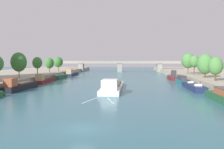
{
  "coord_description": "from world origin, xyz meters",
  "views": [
    {
      "loc": [
        4.79,
        -22.78,
        7.24
      ],
      "look_at": [
        0.0,
        44.99,
        2.74
      ],
      "focal_mm": 35.92,
      "sensor_mm": 36.0,
      "label": 1
    }
  ],
  "objects_px": {
    "moored_boat_left_second": "(20,86)",
    "moored_boat_left_far": "(60,77)",
    "moored_boat_right_midway": "(181,80)",
    "moored_boat_right_end": "(193,87)",
    "moored_boat_right_gap_after": "(172,77)",
    "tree_right_end_of_row": "(194,62)",
    "moored_boat_left_upstream": "(45,80)",
    "tree_left_third": "(49,63)",
    "tree_right_by_lamp": "(205,64)",
    "tree_left_distant": "(37,63)",
    "tree_right_midway": "(188,61)",
    "tree_left_by_lamp": "(58,62)",
    "barge_midriver": "(112,86)",
    "bridge_far": "(120,65)",
    "tree_left_far": "(19,62)",
    "moored_boat_left_gap_after": "(72,74)",
    "tree_right_nearest": "(216,66)"
  },
  "relations": [
    {
      "from": "barge_midriver",
      "to": "tree_right_by_lamp",
      "type": "distance_m",
      "value": 30.34
    },
    {
      "from": "tree_left_far",
      "to": "moored_boat_left_gap_after",
      "type": "bearing_deg",
      "value": 78.6
    },
    {
      "from": "barge_midriver",
      "to": "moored_boat_right_end",
      "type": "height_order",
      "value": "barge_midriver"
    },
    {
      "from": "moored_boat_left_upstream",
      "to": "tree_left_third",
      "type": "distance_m",
      "value": 23.03
    },
    {
      "from": "tree_right_end_of_row",
      "to": "moored_boat_left_upstream",
      "type": "bearing_deg",
      "value": -169.44
    },
    {
      "from": "bridge_far",
      "to": "tree_left_by_lamp",
      "type": "bearing_deg",
      "value": -131.14
    },
    {
      "from": "moored_boat_left_upstream",
      "to": "tree_right_end_of_row",
      "type": "bearing_deg",
      "value": 10.56
    },
    {
      "from": "tree_left_far",
      "to": "tree_right_nearest",
      "type": "bearing_deg",
      "value": -8.2
    },
    {
      "from": "moored_boat_right_end",
      "to": "tree_left_third",
      "type": "distance_m",
      "value": 59.98
    },
    {
      "from": "tree_left_distant",
      "to": "tree_left_by_lamp",
      "type": "bearing_deg",
      "value": 89.87
    },
    {
      "from": "barge_midriver",
      "to": "moored_boat_right_midway",
      "type": "xyz_separation_m",
      "value": [
        19.96,
        15.95,
        0.16
      ]
    },
    {
      "from": "moored_boat_right_midway",
      "to": "tree_right_end_of_row",
      "type": "relative_size",
      "value": 1.52
    },
    {
      "from": "tree_left_distant",
      "to": "tree_right_midway",
      "type": "bearing_deg",
      "value": 7.65
    },
    {
      "from": "moored_boat_right_gap_after",
      "to": "tree_left_distant",
      "type": "xyz_separation_m",
      "value": [
        -48.47,
        -3.65,
        5.07
      ]
    },
    {
      "from": "moored_boat_left_second",
      "to": "moored_boat_left_far",
      "type": "xyz_separation_m",
      "value": [
        -0.77,
        34.23,
        -0.34
      ]
    },
    {
      "from": "moored_boat_left_upstream",
      "to": "tree_left_distant",
      "type": "xyz_separation_m",
      "value": [
        -6.23,
        9.22,
        5.22
      ]
    },
    {
      "from": "tree_left_third",
      "to": "tree_left_by_lamp",
      "type": "bearing_deg",
      "value": 89.96
    },
    {
      "from": "moored_boat_left_second",
      "to": "moored_boat_right_end",
      "type": "distance_m",
      "value": 41.97
    },
    {
      "from": "moored_boat_right_midway",
      "to": "tree_left_by_lamp",
      "type": "distance_m",
      "value": 59.21
    },
    {
      "from": "tree_left_by_lamp",
      "to": "moored_boat_left_upstream",
      "type": "bearing_deg",
      "value": -79.53
    },
    {
      "from": "tree_left_third",
      "to": "moored_boat_left_upstream",
      "type": "bearing_deg",
      "value": -74.07
    },
    {
      "from": "moored_boat_left_second",
      "to": "tree_left_distant",
      "type": "xyz_separation_m",
      "value": [
        -6.71,
        26.67,
        5.14
      ]
    },
    {
      "from": "tree_left_far",
      "to": "tree_right_nearest",
      "type": "distance_m",
      "value": 55.11
    },
    {
      "from": "barge_midriver",
      "to": "moored_boat_right_midway",
      "type": "bearing_deg",
      "value": 38.63
    },
    {
      "from": "moored_boat_left_far",
      "to": "moored_boat_left_upstream",
      "type": "bearing_deg",
      "value": -89.04
    },
    {
      "from": "moored_boat_right_midway",
      "to": "tree_left_third",
      "type": "relative_size",
      "value": 1.68
    },
    {
      "from": "moored_boat_left_upstream",
      "to": "moored_boat_right_midway",
      "type": "distance_m",
      "value": 42.52
    },
    {
      "from": "moored_boat_right_end",
      "to": "tree_left_by_lamp",
      "type": "distance_m",
      "value": 67.53
    },
    {
      "from": "tree_right_end_of_row",
      "to": "tree_right_midway",
      "type": "relative_size",
      "value": 0.87
    },
    {
      "from": "barge_midriver",
      "to": "moored_boat_left_far",
      "type": "bearing_deg",
      "value": 124.97
    },
    {
      "from": "moored_boat_right_end",
      "to": "tree_left_by_lamp",
      "type": "relative_size",
      "value": 2.26
    },
    {
      "from": "tree_right_nearest",
      "to": "tree_right_by_lamp",
      "type": "xyz_separation_m",
      "value": [
        0.86,
        10.04,
        0.3
      ]
    },
    {
      "from": "moored_boat_right_midway",
      "to": "tree_left_distant",
      "type": "relative_size",
      "value": 1.64
    },
    {
      "from": "moored_boat_left_second",
      "to": "moored_boat_right_midway",
      "type": "xyz_separation_m",
      "value": [
        42.03,
        17.52,
        0.07
      ]
    },
    {
      "from": "tree_right_midway",
      "to": "tree_right_nearest",
      "type": "bearing_deg",
      "value": -91.52
    },
    {
      "from": "moored_boat_right_end",
      "to": "tree_right_midway",
      "type": "bearing_deg",
      "value": 77.73
    },
    {
      "from": "moored_boat_left_gap_after",
      "to": "tree_left_by_lamp",
      "type": "xyz_separation_m",
      "value": [
        -6.79,
        1.88,
        5.26
      ]
    },
    {
      "from": "moored_boat_left_far",
      "to": "tree_right_midway",
      "type": "height_order",
      "value": "tree_right_midway"
    },
    {
      "from": "barge_midriver",
      "to": "moored_boat_left_far",
      "type": "height_order",
      "value": "barge_midriver"
    },
    {
      "from": "barge_midriver",
      "to": "moored_boat_left_gap_after",
      "type": "xyz_separation_m",
      "value": [
        -21.94,
        47.38,
        0.02
      ]
    },
    {
      "from": "tree_left_third",
      "to": "tree_right_by_lamp",
      "type": "bearing_deg",
      "value": -22.97
    },
    {
      "from": "moored_boat_right_gap_after",
      "to": "bridge_far",
      "type": "xyz_separation_m",
      "value": [
        -20.81,
        52.11,
        3.18
      ]
    },
    {
      "from": "moored_boat_left_second",
      "to": "tree_right_nearest",
      "type": "distance_m",
      "value": 48.11
    },
    {
      "from": "tree_right_end_of_row",
      "to": "tree_left_distant",
      "type": "bearing_deg",
      "value": 179.88
    },
    {
      "from": "tree_right_end_of_row",
      "to": "tree_left_third",
      "type": "bearing_deg",
      "value": 167.17
    },
    {
      "from": "moored_boat_right_end",
      "to": "moored_boat_right_gap_after",
      "type": "distance_m",
      "value": 26.23
    },
    {
      "from": "moored_boat_left_far",
      "to": "tree_right_end_of_row",
      "type": "distance_m",
      "value": 50.09
    },
    {
      "from": "moored_boat_left_upstream",
      "to": "tree_left_far",
      "type": "bearing_deg",
      "value": -149.2
    },
    {
      "from": "moored_boat_left_upstream",
      "to": "tree_right_nearest",
      "type": "bearing_deg",
      "value": -13.74
    },
    {
      "from": "moored_boat_left_second",
      "to": "moored_boat_right_midway",
      "type": "bearing_deg",
      "value": 22.62
    }
  ]
}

